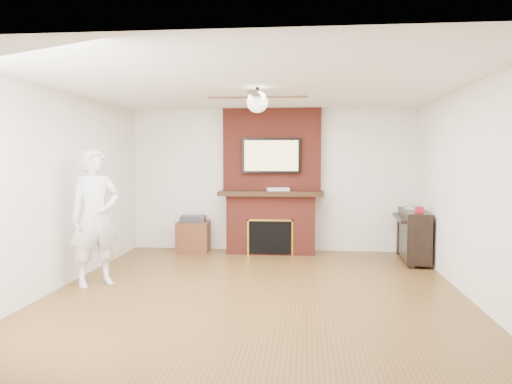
# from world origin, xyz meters

# --- Properties ---
(room_shell) EXTENTS (5.36, 5.86, 2.86)m
(room_shell) POSITION_xyz_m (0.00, 0.00, 1.25)
(room_shell) COLOR brown
(room_shell) RESTS_ON ground
(fireplace) EXTENTS (1.78, 0.64, 2.50)m
(fireplace) POSITION_xyz_m (0.00, 2.55, 1.00)
(fireplace) COLOR maroon
(fireplace) RESTS_ON ground
(tv) EXTENTS (1.00, 0.08, 0.60)m
(tv) POSITION_xyz_m (0.00, 2.50, 1.68)
(tv) COLOR black
(tv) RESTS_ON fireplace
(ceiling_fan) EXTENTS (1.21, 1.21, 0.31)m
(ceiling_fan) POSITION_xyz_m (-0.00, 0.00, 2.33)
(ceiling_fan) COLOR black
(ceiling_fan) RESTS_ON room_shell
(person) EXTENTS (0.77, 0.76, 1.77)m
(person) POSITION_xyz_m (-2.10, 0.06, 0.88)
(person) COLOR silver
(person) RESTS_ON ground
(side_table) EXTENTS (0.58, 0.58, 0.63)m
(side_table) POSITION_xyz_m (-1.37, 2.48, 0.29)
(side_table) COLOR #512917
(side_table) RESTS_ON ground
(piano) EXTENTS (0.54, 1.27, 0.90)m
(piano) POSITION_xyz_m (2.30, 2.00, 0.44)
(piano) COLOR black
(piano) RESTS_ON ground
(cable_box) EXTENTS (0.41, 0.30, 0.05)m
(cable_box) POSITION_xyz_m (0.12, 2.45, 1.11)
(cable_box) COLOR silver
(cable_box) RESTS_ON fireplace
(candle_orange) EXTENTS (0.07, 0.07, 0.13)m
(candle_orange) POSITION_xyz_m (-0.15, 2.34, 0.06)
(candle_orange) COLOR #F7391D
(candle_orange) RESTS_ON ground
(candle_green) EXTENTS (0.07, 0.07, 0.08)m
(candle_green) POSITION_xyz_m (0.05, 2.32, 0.04)
(candle_green) COLOR #488535
(candle_green) RESTS_ON ground
(candle_cream) EXTENTS (0.07, 0.07, 0.12)m
(candle_cream) POSITION_xyz_m (0.02, 2.36, 0.06)
(candle_cream) COLOR beige
(candle_cream) RESTS_ON ground
(candle_blue) EXTENTS (0.06, 0.06, 0.08)m
(candle_blue) POSITION_xyz_m (0.25, 2.34, 0.04)
(candle_blue) COLOR teal
(candle_blue) RESTS_ON ground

